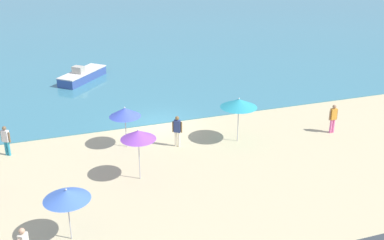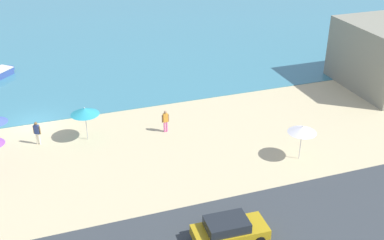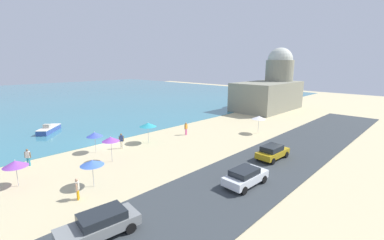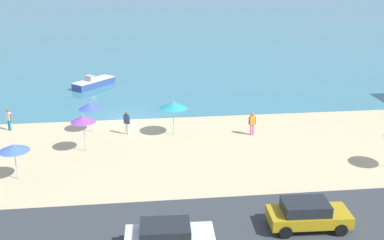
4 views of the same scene
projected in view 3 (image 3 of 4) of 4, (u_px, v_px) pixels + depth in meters
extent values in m
plane|color=#C8B88C|center=(106.00, 143.00, 31.99)|extent=(160.00, 160.00, 0.00)
cube|color=teal|center=(7.00, 100.00, 69.41)|extent=(150.00, 110.00, 0.05)
cube|color=#343A3E|center=(220.00, 192.00, 19.73)|extent=(80.00, 8.00, 0.06)
cylinder|color=#B2B2B7|center=(95.00, 144.00, 28.34)|extent=(0.05, 0.05, 1.87)
cone|color=#4056C8|center=(95.00, 134.00, 28.10)|extent=(1.74, 1.74, 0.49)
sphere|color=silver|center=(94.00, 132.00, 28.04)|extent=(0.08, 0.08, 0.08)
cylinder|color=#B2B2B7|center=(258.00, 126.00, 36.01)|extent=(0.05, 0.05, 2.12)
cone|color=silver|center=(259.00, 118.00, 35.74)|extent=(1.95, 1.95, 0.43)
sphere|color=silver|center=(259.00, 116.00, 35.69)|extent=(0.08, 0.08, 0.08)
cylinder|color=#B2B2B7|center=(17.00, 176.00, 20.52)|extent=(0.05, 0.05, 1.74)
cone|color=purple|center=(15.00, 164.00, 20.29)|extent=(1.84, 1.84, 0.50)
sphere|color=silver|center=(15.00, 160.00, 20.23)|extent=(0.08, 0.08, 0.08)
cylinder|color=#B2B2B7|center=(93.00, 176.00, 20.46)|extent=(0.05, 0.05, 1.87)
cone|color=#416BC5|center=(92.00, 163.00, 20.22)|extent=(1.83, 1.83, 0.40)
sphere|color=silver|center=(92.00, 160.00, 20.17)|extent=(0.08, 0.08, 0.08)
cylinder|color=#B2B2B7|center=(148.00, 135.00, 31.71)|extent=(0.05, 0.05, 2.14)
cone|color=teal|center=(148.00, 125.00, 31.44)|extent=(2.08, 2.08, 0.47)
sphere|color=silver|center=(148.00, 123.00, 31.38)|extent=(0.08, 0.08, 0.08)
cylinder|color=#B2B2B7|center=(112.00, 151.00, 25.62)|extent=(0.05, 0.05, 2.19)
cone|color=purple|center=(111.00, 139.00, 25.35)|extent=(1.71, 1.71, 0.44)
sphere|color=silver|center=(110.00, 137.00, 25.29)|extent=(0.08, 0.08, 0.08)
cylinder|color=teal|center=(28.00, 162.00, 24.74)|extent=(0.14, 0.14, 0.81)
cylinder|color=teal|center=(30.00, 162.00, 24.77)|extent=(0.14, 0.14, 0.81)
cube|color=silver|center=(28.00, 154.00, 24.60)|extent=(0.42, 0.39, 0.65)
sphere|color=brown|center=(27.00, 150.00, 24.50)|extent=(0.22, 0.22, 0.22)
cylinder|color=brown|center=(25.00, 155.00, 24.57)|extent=(0.09, 0.09, 0.58)
cylinder|color=brown|center=(30.00, 155.00, 24.65)|extent=(0.09, 0.09, 0.58)
cylinder|color=#F9EFCF|center=(121.00, 145.00, 29.71)|extent=(0.14, 0.14, 0.88)
cylinder|color=#F9EFCF|center=(123.00, 145.00, 29.75)|extent=(0.14, 0.14, 0.88)
cube|color=navy|center=(121.00, 138.00, 29.56)|extent=(0.42, 0.37, 0.70)
sphere|color=brown|center=(121.00, 134.00, 29.46)|extent=(0.22, 0.22, 0.22)
cylinder|color=brown|center=(119.00, 139.00, 29.51)|extent=(0.09, 0.09, 0.63)
cylinder|color=brown|center=(124.00, 139.00, 29.63)|extent=(0.09, 0.09, 0.63)
cylinder|color=orange|center=(78.00, 195.00, 18.51)|extent=(0.14, 0.14, 0.79)
cylinder|color=orange|center=(78.00, 194.00, 18.68)|extent=(0.14, 0.14, 0.79)
cube|color=beige|center=(77.00, 186.00, 18.44)|extent=(0.38, 0.42, 0.62)
sphere|color=tan|center=(76.00, 180.00, 18.35)|extent=(0.22, 0.22, 0.22)
cylinder|color=tan|center=(76.00, 188.00, 18.23)|extent=(0.09, 0.09, 0.56)
cylinder|color=tan|center=(78.00, 185.00, 18.68)|extent=(0.09, 0.09, 0.56)
cylinder|color=pink|center=(187.00, 132.00, 35.46)|extent=(0.14, 0.14, 0.85)
cylinder|color=pink|center=(186.00, 132.00, 35.33)|extent=(0.14, 0.14, 0.85)
cube|color=orange|center=(186.00, 126.00, 35.23)|extent=(0.36, 0.22, 0.68)
sphere|color=#966F50|center=(186.00, 123.00, 35.13)|extent=(0.22, 0.22, 0.22)
cylinder|color=#966F50|center=(187.00, 127.00, 35.41)|extent=(0.09, 0.09, 0.61)
cylinder|color=#966F50|center=(185.00, 127.00, 35.07)|extent=(0.09, 0.09, 0.61)
cube|color=#B08D16|center=(273.00, 153.00, 26.36)|extent=(4.05, 1.90, 0.58)
cube|color=#1E2328|center=(272.00, 148.00, 26.10)|extent=(2.29, 1.62, 0.55)
cylinder|color=black|center=(272.00, 151.00, 27.91)|extent=(0.65, 0.25, 0.64)
cylinder|color=black|center=(286.00, 155.00, 26.75)|extent=(0.65, 0.25, 0.64)
cylinder|color=black|center=(258.00, 157.00, 26.09)|extent=(0.65, 0.25, 0.64)
cylinder|color=black|center=(273.00, 161.00, 24.94)|extent=(0.65, 0.25, 0.64)
cube|color=gray|center=(99.00, 227.00, 14.46)|extent=(4.63, 2.26, 0.62)
cube|color=#1E2328|center=(102.00, 216.00, 14.48)|extent=(2.65, 1.83, 0.50)
cylinder|color=black|center=(67.00, 235.00, 14.22)|extent=(0.66, 0.29, 0.64)
cylinder|color=black|center=(131.00, 228.00, 14.84)|extent=(0.66, 0.29, 0.64)
cylinder|color=black|center=(118.00, 215.00, 16.10)|extent=(0.66, 0.29, 0.64)
cube|color=silver|center=(246.00, 177.00, 20.65)|extent=(4.12, 1.95, 0.64)
cube|color=#1E2328|center=(244.00, 172.00, 20.39)|extent=(2.33, 1.66, 0.47)
cylinder|color=black|center=(247.00, 173.00, 22.24)|extent=(0.65, 0.25, 0.64)
cylinder|color=black|center=(264.00, 179.00, 21.04)|extent=(0.65, 0.25, 0.64)
cylinder|color=black|center=(227.00, 183.00, 20.39)|extent=(0.65, 0.25, 0.64)
cylinder|color=black|center=(244.00, 191.00, 19.20)|extent=(0.65, 0.25, 0.64)
cube|color=#374F95|center=(49.00, 130.00, 36.68)|extent=(4.12, 4.32, 0.65)
cube|color=#374F95|center=(57.00, 125.00, 39.08)|extent=(0.88, 0.86, 0.39)
cube|color=silver|center=(49.00, 127.00, 36.60)|extent=(4.18, 4.37, 0.08)
cube|color=#B2AD9E|center=(47.00, 126.00, 36.10)|extent=(1.03, 1.02, 0.61)
cube|color=gray|center=(267.00, 96.00, 54.35)|extent=(16.02, 8.81, 5.81)
cylinder|color=gray|center=(278.00, 84.00, 57.22)|extent=(5.96, 5.96, 10.34)
sphere|color=beige|center=(280.00, 60.00, 56.10)|extent=(5.36, 5.36, 5.36)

